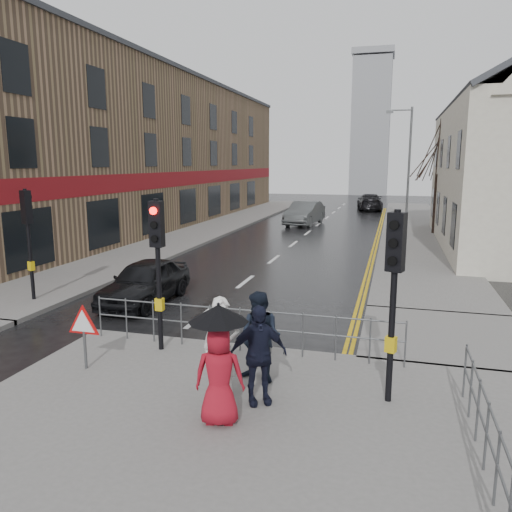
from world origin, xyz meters
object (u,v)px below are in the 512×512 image
Objects in this scene: car_mid at (305,213)px; pedestrian_b at (260,337)px; pedestrian_a at (222,346)px; pedestrian_with_umbrella at (219,359)px; car_parked at (145,282)px; pedestrian_d at (258,355)px.

pedestrian_b is at bearing -75.44° from car_mid.
pedestrian_with_umbrella is (0.31, -1.00, 0.19)m from pedestrian_a.
car_mid is (-3.19, 26.58, -0.23)m from pedestrian_a.
pedestrian_a is 26.77m from car_mid.
car_parked is 0.80× the size of car_mid.
pedestrian_with_umbrella reaches higher than pedestrian_a.
car_mid is (-3.72, 25.86, -0.20)m from pedestrian_b.
pedestrian_d is at bearing -65.52° from pedestrian_b.
pedestrian_d is 27.02m from car_mid.
pedestrian_d is at bearing 64.41° from pedestrian_with_umbrella.
pedestrian_a is at bearing -76.79° from car_mid.
pedestrian_a is 0.91× the size of pedestrian_with_umbrella.
pedestrian_d is (0.19, -0.87, 0.00)m from pedestrian_b.
car_parked is (-4.47, 5.53, -0.37)m from pedestrian_a.
pedestrian_b is 6.95m from car_parked.
pedestrian_b reaches higher than car_mid.
pedestrian_b is (0.53, 0.72, -0.03)m from pedestrian_a.
pedestrian_b reaches higher than car_parked.
car_mid reaches higher than car_parked.
pedestrian_d is (0.41, 0.85, -0.22)m from pedestrian_with_umbrella.
pedestrian_b is 0.89m from pedestrian_d.
pedestrian_with_umbrella is at bearing -52.80° from car_parked.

